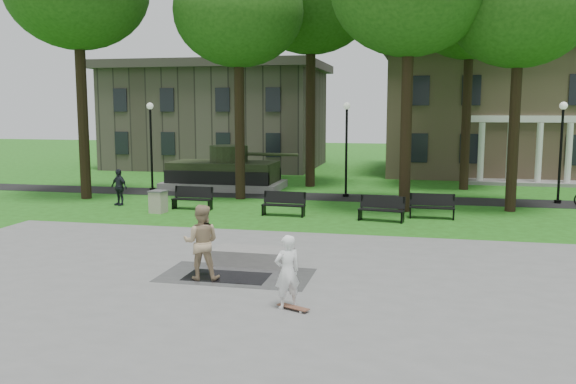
{
  "coord_description": "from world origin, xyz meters",
  "views": [
    {
      "loc": [
        4.14,
        -18.03,
        4.43
      ],
      "look_at": [
        -0.56,
        3.47,
        1.4
      ],
      "focal_mm": 38.0,
      "sensor_mm": 36.0,
      "label": 1
    }
  ],
  "objects_px": {
    "concrete_block": "(254,257)",
    "park_bench_0": "(193,197)",
    "friend_watching": "(201,242)",
    "skateboarder": "(287,272)",
    "trash_bin": "(158,201)"
  },
  "relations": [
    {
      "from": "concrete_block",
      "to": "park_bench_0",
      "type": "bearing_deg",
      "value": 120.78
    },
    {
      "from": "friend_watching",
      "to": "skateboarder",
      "type": "bearing_deg",
      "value": 135.97
    },
    {
      "from": "skateboarder",
      "to": "park_bench_0",
      "type": "height_order",
      "value": "skateboarder"
    },
    {
      "from": "concrete_block",
      "to": "park_bench_0",
      "type": "distance_m",
      "value": 10.22
    },
    {
      "from": "concrete_block",
      "to": "skateboarder",
      "type": "xyz_separation_m",
      "value": [
        1.76,
        -3.54,
        0.61
      ]
    },
    {
      "from": "skateboarder",
      "to": "trash_bin",
      "type": "relative_size",
      "value": 1.73
    },
    {
      "from": "concrete_block",
      "to": "friend_watching",
      "type": "relative_size",
      "value": 1.12
    },
    {
      "from": "trash_bin",
      "to": "park_bench_0",
      "type": "bearing_deg",
      "value": 46.96
    },
    {
      "from": "skateboarder",
      "to": "park_bench_0",
      "type": "xyz_separation_m",
      "value": [
        -6.99,
        12.32,
        -0.33
      ]
    },
    {
      "from": "concrete_block",
      "to": "trash_bin",
      "type": "height_order",
      "value": "trash_bin"
    },
    {
      "from": "concrete_block",
      "to": "friend_watching",
      "type": "distance_m",
      "value": 2.11
    },
    {
      "from": "concrete_block",
      "to": "trash_bin",
      "type": "distance_m",
      "value": 9.89
    },
    {
      "from": "park_bench_0",
      "to": "trash_bin",
      "type": "xyz_separation_m",
      "value": [
        -1.11,
        -1.19,
        -0.04
      ]
    },
    {
      "from": "concrete_block",
      "to": "skateboarder",
      "type": "distance_m",
      "value": 4.0
    },
    {
      "from": "friend_watching",
      "to": "park_bench_0",
      "type": "relative_size",
      "value": 1.08
    }
  ]
}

